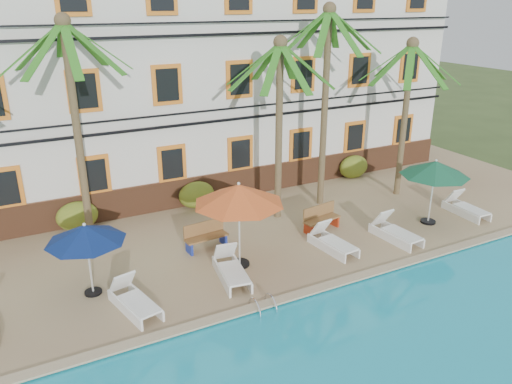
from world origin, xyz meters
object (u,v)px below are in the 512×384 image
umbrella_blue (85,234)px  lounger_b (134,300)px  bench_left (205,235)px  lounger_e (395,232)px  bench_right (320,218)px  lounger_f (465,207)px  palm_d (326,81)px  lounger_d (332,242)px  palm_c (279,104)px  lounger_c (231,269)px  pool_ladder (263,308)px  palm_b (73,103)px  umbrella_green (435,169)px  umbrella_red (239,195)px  palm_e (407,96)px

umbrella_blue → lounger_b: (0.86, -1.36, -1.61)m
lounger_b → bench_left: same height
lounger_e → bench_right: (-1.88, 1.91, 0.16)m
umbrella_blue → lounger_f: 14.33m
palm_d → lounger_b: 10.88m
bench_right → lounger_d: bearing=-109.7°
palm_c → palm_d: bearing=9.4°
lounger_c → pool_ladder: lounger_c is taller
palm_c → palm_b: bearing=170.4°
umbrella_green → lounger_e: 2.88m
umbrella_red → bench_right: bearing=15.4°
palm_e → lounger_b: 13.58m
lounger_f → bench_left: bearing=168.7°
lounger_c → lounger_e: bearing=-2.3°
lounger_f → bench_right: bearing=165.9°
umbrella_blue → lounger_f: size_ratio=1.16×
lounger_c → bench_left: size_ratio=1.38×
umbrella_green → lounger_d: size_ratio=1.28×
umbrella_red → bench_right: size_ratio=1.83×
lounger_f → bench_left: (-10.23, 2.05, 0.18)m
bench_right → pool_ladder: 5.57m
palm_b → lounger_d: 9.62m
umbrella_red → umbrella_green: bearing=-2.6°
umbrella_blue → lounger_d: umbrella_blue is taller
umbrella_blue → bench_left: umbrella_blue is taller
lounger_e → lounger_f: bearing=6.2°
umbrella_green → lounger_c: 8.61m
palm_d → umbrella_red: (-5.26, -3.18, -2.63)m
palm_b → umbrella_green: palm_b is taller
umbrella_red → lounger_d: umbrella_red is taller
lounger_b → lounger_f: bearing=2.0°
lounger_f → umbrella_blue: bearing=176.4°
bench_left → bench_right: same height
palm_b → palm_e: palm_b is taller
pool_ladder → lounger_c: bearing=93.2°
palm_e → lounger_c: size_ratio=3.12×
palm_b → lounger_d: palm_b is taller
palm_d → bench_left: bearing=-164.8°
umbrella_green → bench_left: umbrella_green is taller
umbrella_red → palm_c: bearing=43.2°
lounger_b → lounger_c: 3.07m
bench_right → pool_ladder: bench_right is taller
umbrella_green → lounger_e: size_ratio=1.24×
lounger_f → palm_c: bearing=154.3°
umbrella_red → palm_d: bearing=31.2°
bench_left → umbrella_green: bearing=-13.3°
umbrella_green → lounger_d: umbrella_green is taller
umbrella_blue → lounger_e: umbrella_blue is taller
palm_e → lounger_d: palm_e is taller
palm_b → bench_left: size_ratio=4.96×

